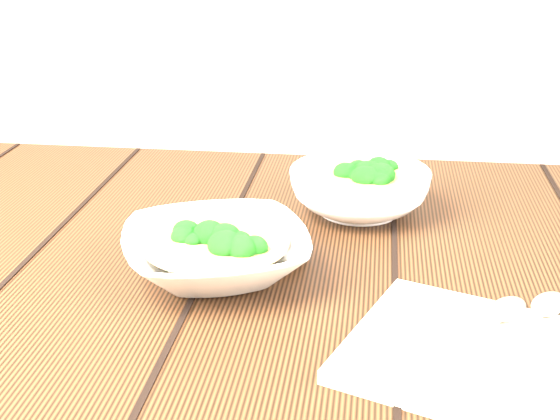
{
  "coord_description": "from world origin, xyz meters",
  "views": [
    {
      "loc": [
        0.15,
        -0.75,
        1.12
      ],
      "look_at": [
        0.05,
        0.04,
        0.8
      ],
      "focal_mm": 50.0,
      "sensor_mm": 36.0,
      "label": 1
    }
  ],
  "objects_px": {
    "table": "(230,360)",
    "soup_bowl_front": "(216,251)",
    "soup_bowl_back": "(359,189)",
    "napkin": "(486,358)",
    "trivet": "(263,244)"
  },
  "relations": [
    {
      "from": "soup_bowl_front",
      "to": "table",
      "type": "bearing_deg",
      "value": 69.81
    },
    {
      "from": "soup_bowl_back",
      "to": "soup_bowl_front",
      "type": "bearing_deg",
      "value": -126.19
    },
    {
      "from": "napkin",
      "to": "soup_bowl_back",
      "type": "bearing_deg",
      "value": 130.27
    },
    {
      "from": "table",
      "to": "soup_bowl_front",
      "type": "xyz_separation_m",
      "value": [
        -0.01,
        -0.02,
        0.15
      ]
    },
    {
      "from": "soup_bowl_front",
      "to": "soup_bowl_back",
      "type": "height_order",
      "value": "soup_bowl_back"
    },
    {
      "from": "table",
      "to": "napkin",
      "type": "height_order",
      "value": "napkin"
    },
    {
      "from": "soup_bowl_front",
      "to": "soup_bowl_back",
      "type": "distance_m",
      "value": 0.24
    },
    {
      "from": "soup_bowl_front",
      "to": "napkin",
      "type": "xyz_separation_m",
      "value": [
        0.26,
        -0.14,
        -0.02
      ]
    },
    {
      "from": "soup_bowl_back",
      "to": "trivet",
      "type": "relative_size",
      "value": 2.19
    },
    {
      "from": "table",
      "to": "napkin",
      "type": "relative_size",
      "value": 5.24
    },
    {
      "from": "soup_bowl_front",
      "to": "trivet",
      "type": "height_order",
      "value": "soup_bowl_front"
    },
    {
      "from": "soup_bowl_back",
      "to": "napkin",
      "type": "xyz_separation_m",
      "value": [
        0.12,
        -0.34,
        -0.02
      ]
    },
    {
      "from": "table",
      "to": "soup_bowl_back",
      "type": "xyz_separation_m",
      "value": [
        0.14,
        0.17,
        0.15
      ]
    },
    {
      "from": "napkin",
      "to": "table",
      "type": "bearing_deg",
      "value": 168.33
    },
    {
      "from": "soup_bowl_front",
      "to": "trivet",
      "type": "bearing_deg",
      "value": 51.32
    }
  ]
}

